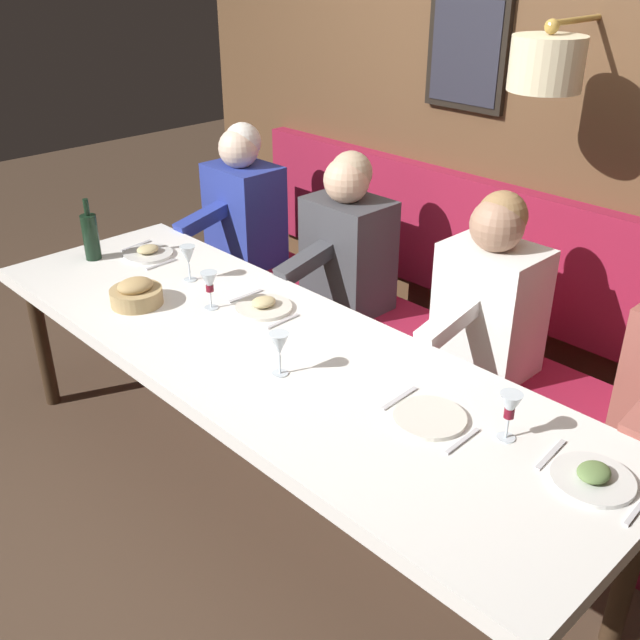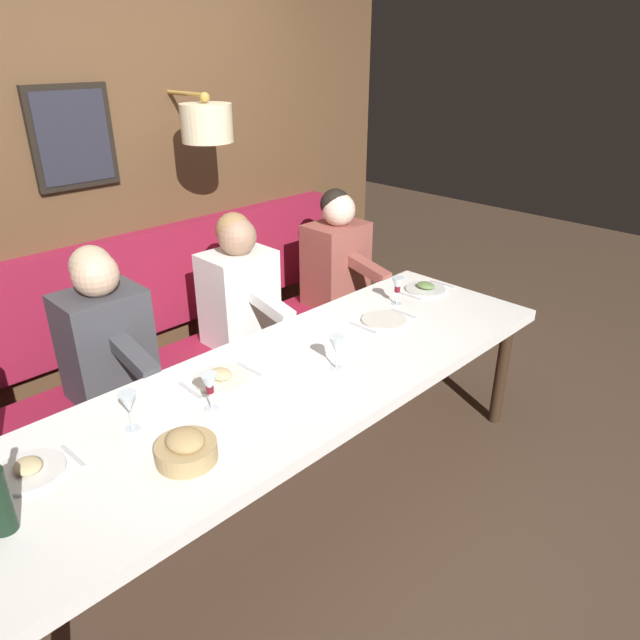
{
  "view_description": "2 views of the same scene",
  "coord_description": "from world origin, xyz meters",
  "px_view_note": "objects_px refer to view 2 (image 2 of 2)",
  "views": [
    {
      "loc": [
        -1.55,
        -1.89,
        2.13
      ],
      "look_at": [
        0.05,
        -0.23,
        0.92
      ],
      "focal_mm": 41.31,
      "sensor_mm": 36.0,
      "label": 1
    },
    {
      "loc": [
        -1.68,
        1.5,
        2.08
      ],
      "look_at": [
        0.05,
        -0.23,
        0.92
      ],
      "focal_mm": 32.55,
      "sensor_mm": 36.0,
      "label": 2
    }
  ],
  "objects_px": {
    "dining_table": "(292,386)",
    "diner_middle": "(104,329)",
    "wine_glass_2": "(398,286)",
    "diner_near": "(239,285)",
    "wine_glass_0": "(336,346)",
    "wine_glass_3": "(209,385)",
    "bread_bowl": "(186,449)",
    "diner_nearest": "(337,252)",
    "wine_glass_1": "(129,404)"
  },
  "relations": [
    {
      "from": "diner_nearest",
      "to": "diner_near",
      "type": "height_order",
      "value": "same"
    },
    {
      "from": "dining_table",
      "to": "wine_glass_2",
      "type": "bearing_deg",
      "value": -80.7
    },
    {
      "from": "wine_glass_2",
      "to": "dining_table",
      "type": "bearing_deg",
      "value": 99.3
    },
    {
      "from": "wine_glass_0",
      "to": "bread_bowl",
      "type": "xyz_separation_m",
      "value": [
        -0.07,
        0.84,
        -0.07
      ]
    },
    {
      "from": "dining_table",
      "to": "wine_glass_2",
      "type": "relative_size",
      "value": 17.53
    },
    {
      "from": "diner_nearest",
      "to": "diner_middle",
      "type": "relative_size",
      "value": 1.0
    },
    {
      "from": "diner_nearest",
      "to": "wine_glass_0",
      "type": "relative_size",
      "value": 4.82
    },
    {
      "from": "diner_middle",
      "to": "wine_glass_1",
      "type": "xyz_separation_m",
      "value": [
        -0.75,
        0.27,
        0.04
      ]
    },
    {
      "from": "wine_glass_1",
      "to": "bread_bowl",
      "type": "relative_size",
      "value": 0.75
    },
    {
      "from": "wine_glass_1",
      "to": "wine_glass_0",
      "type": "bearing_deg",
      "value": -104.81
    },
    {
      "from": "diner_nearest",
      "to": "wine_glass_2",
      "type": "distance_m",
      "value": 0.77
    },
    {
      "from": "wine_glass_0",
      "to": "wine_glass_3",
      "type": "relative_size",
      "value": 1.0
    },
    {
      "from": "wine_glass_3",
      "to": "bread_bowl",
      "type": "distance_m",
      "value": 0.33
    },
    {
      "from": "diner_near",
      "to": "wine_glass_3",
      "type": "bearing_deg",
      "value": 136.57
    },
    {
      "from": "dining_table",
      "to": "wine_glass_3",
      "type": "bearing_deg",
      "value": 85.41
    },
    {
      "from": "wine_glass_0",
      "to": "wine_glass_1",
      "type": "relative_size",
      "value": 1.0
    },
    {
      "from": "wine_glass_1",
      "to": "diner_nearest",
      "type": "bearing_deg",
      "value": -68.85
    },
    {
      "from": "diner_middle",
      "to": "bread_bowl",
      "type": "bearing_deg",
      "value": 168.32
    },
    {
      "from": "bread_bowl",
      "to": "diner_middle",
      "type": "bearing_deg",
      "value": -11.68
    },
    {
      "from": "wine_glass_2",
      "to": "diner_middle",
      "type": "bearing_deg",
      "value": 62.57
    },
    {
      "from": "diner_middle",
      "to": "wine_glass_1",
      "type": "relative_size",
      "value": 4.82
    },
    {
      "from": "diner_near",
      "to": "wine_glass_3",
      "type": "xyz_separation_m",
      "value": [
        -0.85,
        0.8,
        0.04
      ]
    },
    {
      "from": "diner_near",
      "to": "wine_glass_0",
      "type": "relative_size",
      "value": 4.82
    },
    {
      "from": "diner_near",
      "to": "diner_middle",
      "type": "distance_m",
      "value": 0.84
    },
    {
      "from": "dining_table",
      "to": "bread_bowl",
      "type": "distance_m",
      "value": 0.69
    },
    {
      "from": "diner_near",
      "to": "wine_glass_1",
      "type": "relative_size",
      "value": 4.82
    },
    {
      "from": "wine_glass_2",
      "to": "wine_glass_3",
      "type": "xyz_separation_m",
      "value": [
        -0.12,
        1.37,
        0.0
      ]
    },
    {
      "from": "dining_table",
      "to": "wine_glass_3",
      "type": "relative_size",
      "value": 17.53
    },
    {
      "from": "diner_nearest",
      "to": "diner_middle",
      "type": "height_order",
      "value": "same"
    },
    {
      "from": "dining_table",
      "to": "diner_middle",
      "type": "height_order",
      "value": "diner_middle"
    },
    {
      "from": "wine_glass_0",
      "to": "wine_glass_1",
      "type": "distance_m",
      "value": 0.92
    },
    {
      "from": "bread_bowl",
      "to": "dining_table",
      "type": "bearing_deg",
      "value": -75.67
    },
    {
      "from": "dining_table",
      "to": "wine_glass_1",
      "type": "height_order",
      "value": "wine_glass_1"
    },
    {
      "from": "wine_glass_1",
      "to": "wine_glass_3",
      "type": "bearing_deg",
      "value": -108.74
    },
    {
      "from": "diner_nearest",
      "to": "bread_bowl",
      "type": "xyz_separation_m",
      "value": [
        -1.05,
        1.88,
        -0.03
      ]
    },
    {
      "from": "wine_glass_0",
      "to": "wine_glass_2",
      "type": "bearing_deg",
      "value": -71.54
    },
    {
      "from": "dining_table",
      "to": "wine_glass_1",
      "type": "bearing_deg",
      "value": 79.34
    },
    {
      "from": "wine_glass_3",
      "to": "wine_glass_2",
      "type": "bearing_deg",
      "value": -84.87
    },
    {
      "from": "diner_middle",
      "to": "diner_near",
      "type": "bearing_deg",
      "value": -90.0
    },
    {
      "from": "diner_nearest",
      "to": "bread_bowl",
      "type": "height_order",
      "value": "diner_nearest"
    },
    {
      "from": "wine_glass_3",
      "to": "diner_nearest",
      "type": "bearing_deg",
      "value": -62.57
    },
    {
      "from": "diner_nearest",
      "to": "bread_bowl",
      "type": "bearing_deg",
      "value": 119.16
    },
    {
      "from": "diner_nearest",
      "to": "wine_glass_2",
      "type": "bearing_deg",
      "value": 159.72
    },
    {
      "from": "dining_table",
      "to": "wine_glass_3",
      "type": "xyz_separation_m",
      "value": [
        0.03,
        0.42,
        0.17
      ]
    },
    {
      "from": "diner_nearest",
      "to": "wine_glass_1",
      "type": "distance_m",
      "value": 2.07
    },
    {
      "from": "diner_nearest",
      "to": "wine_glass_1",
      "type": "height_order",
      "value": "diner_nearest"
    },
    {
      "from": "dining_table",
      "to": "wine_glass_2",
      "type": "xyz_separation_m",
      "value": [
        0.16,
        -0.95,
        0.17
      ]
    },
    {
      "from": "dining_table",
      "to": "wine_glass_0",
      "type": "distance_m",
      "value": 0.27
    },
    {
      "from": "dining_table",
      "to": "wine_glass_0",
      "type": "relative_size",
      "value": 17.53
    },
    {
      "from": "wine_glass_0",
      "to": "bread_bowl",
      "type": "distance_m",
      "value": 0.85
    }
  ]
}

